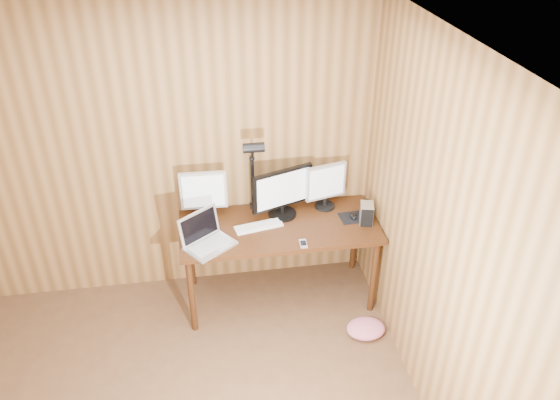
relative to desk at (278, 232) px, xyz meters
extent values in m
plane|color=silver|center=(-0.93, -1.70, 1.87)|extent=(4.00, 4.00, 0.00)
plane|color=olive|center=(-0.93, 0.30, 0.62)|extent=(4.00, 0.00, 4.00)
plane|color=olive|center=(0.82, -1.70, 0.62)|extent=(0.00, 4.00, 4.00)
cube|color=#3A1D0C|center=(0.00, -0.07, 0.10)|extent=(1.60, 0.70, 0.04)
cube|color=#3A1D0C|center=(0.00, 0.25, -0.17)|extent=(1.48, 0.02, 0.51)
cylinder|color=#3A1D0C|center=(-0.74, -0.36, -0.27)|extent=(0.05, 0.05, 0.71)
cylinder|color=#3A1D0C|center=(-0.74, 0.22, -0.27)|extent=(0.05, 0.05, 0.71)
cylinder|color=#3A1D0C|center=(0.74, -0.36, -0.27)|extent=(0.05, 0.05, 0.71)
cylinder|color=#3A1D0C|center=(0.74, 0.22, -0.27)|extent=(0.05, 0.05, 0.71)
cylinder|color=black|center=(0.05, 0.08, 0.13)|extent=(0.24, 0.24, 0.02)
cylinder|color=black|center=(0.05, 0.08, 0.18)|extent=(0.04, 0.04, 0.07)
cube|color=black|center=(0.05, 0.08, 0.38)|extent=(0.52, 0.21, 0.33)
cube|color=silver|center=(0.06, 0.06, 0.38)|extent=(0.45, 0.16, 0.29)
cylinder|color=black|center=(-0.58, 0.13, 0.13)|extent=(0.18, 0.18, 0.02)
cylinder|color=black|center=(-0.58, 0.13, 0.18)|extent=(0.04, 0.04, 0.08)
cube|color=silver|center=(-0.58, 0.13, 0.38)|extent=(0.38, 0.05, 0.33)
cube|color=silver|center=(-0.58, 0.11, 0.38)|extent=(0.33, 0.01, 0.28)
cylinder|color=black|center=(0.43, 0.14, 0.13)|extent=(0.17, 0.17, 0.02)
cylinder|color=black|center=(0.43, 0.14, 0.18)|extent=(0.03, 0.03, 0.07)
cube|color=silver|center=(0.43, 0.14, 0.37)|extent=(0.35, 0.12, 0.31)
cube|color=silver|center=(0.43, 0.12, 0.37)|extent=(0.30, 0.08, 0.27)
cube|color=silver|center=(-0.56, -0.28, 0.13)|extent=(0.43, 0.41, 0.02)
cube|color=silver|center=(-0.64, -0.18, 0.26)|extent=(0.32, 0.26, 0.24)
cube|color=black|center=(-0.64, -0.18, 0.26)|extent=(0.27, 0.22, 0.20)
cube|color=#B2B2B7|center=(-0.56, -0.28, 0.14)|extent=(0.33, 0.30, 0.00)
cube|color=white|center=(-0.17, -0.07, 0.13)|extent=(0.40, 0.19, 0.02)
cube|color=white|center=(-0.17, -0.07, 0.14)|extent=(0.37, 0.16, 0.00)
cube|color=black|center=(0.62, -0.06, 0.12)|extent=(0.23, 0.19, 0.00)
ellipsoid|color=black|center=(0.62, -0.06, 0.14)|extent=(0.06, 0.10, 0.03)
cube|color=silver|center=(0.71, -0.13, 0.20)|extent=(0.13, 0.16, 0.16)
cube|color=black|center=(0.69, -0.21, 0.20)|extent=(0.10, 0.03, 0.16)
cube|color=silver|center=(0.14, -0.36, 0.13)|extent=(0.06, 0.11, 0.01)
cube|color=black|center=(0.14, -0.36, 0.14)|extent=(0.05, 0.07, 0.00)
cylinder|color=black|center=(0.76, 0.01, 0.18)|extent=(0.05, 0.05, 0.11)
cube|color=black|center=(-0.17, 0.24, 0.11)|extent=(0.06, 0.07, 0.07)
cylinder|color=black|center=(-0.17, 0.24, 0.35)|extent=(0.03, 0.03, 0.46)
sphere|color=black|center=(-0.17, 0.24, 0.59)|extent=(0.05, 0.05, 0.05)
cylinder|color=black|center=(-0.17, 0.16, 0.67)|extent=(0.02, 0.16, 0.19)
cylinder|color=black|center=(-0.17, 0.07, 0.76)|extent=(0.17, 0.08, 0.08)
camera|label=1|loc=(-0.56, -3.68, 2.61)|focal=35.00mm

